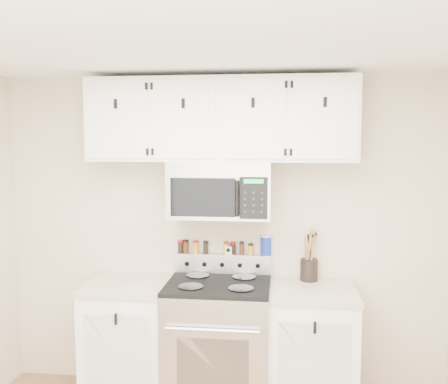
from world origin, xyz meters
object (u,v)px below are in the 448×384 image
(range, at_px, (218,342))
(microwave, at_px, (220,189))
(salt_canister, at_px, (266,245))
(utensil_crock, at_px, (309,268))

(range, bearing_deg, microwave, 89.77)
(range, relative_size, salt_canister, 7.03)
(salt_canister, bearing_deg, utensil_crock, -8.52)
(microwave, distance_m, salt_canister, 0.59)
(utensil_crock, height_order, salt_canister, utensil_crock)
(range, xyz_separation_m, salt_canister, (0.34, 0.28, 0.69))
(microwave, xyz_separation_m, utensil_crock, (0.67, 0.11, -0.61))
(utensil_crock, relative_size, salt_canister, 2.50)
(microwave, height_order, salt_canister, microwave)
(range, height_order, microwave, microwave)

